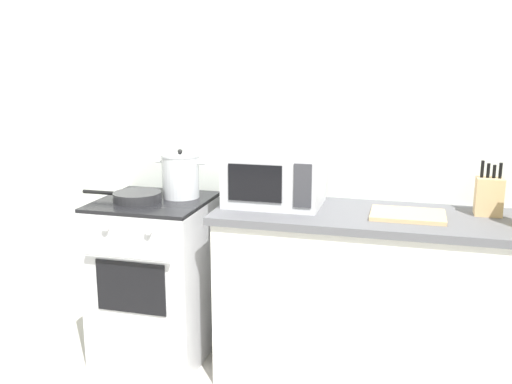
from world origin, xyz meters
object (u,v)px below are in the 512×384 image
Objects in this scene: microwave at (275,177)px; stock_pot at (181,176)px; frying_pan at (136,197)px; stove at (156,278)px; knife_block at (489,196)px; cutting_board at (408,215)px.

stock_pot is at bearing 177.42° from microwave.
stove is at bearing 32.83° from frying_pan.
stock_pot reaches higher than frying_pan.
stock_pot and knife_block have the same top height.
frying_pan is 1.84m from knife_block.
stove is 1.98× the size of frying_pan.
microwave is at bearing 173.60° from cutting_board.
frying_pan is 0.93× the size of microwave.
knife_block reaches higher than cutting_board.
frying_pan is (-0.07, -0.05, 0.48)m from stove.
frying_pan is 0.77m from microwave.
stove is 1.45m from cutting_board.
stock_pot reaches higher than cutting_board.
microwave reaches higher than frying_pan.
cutting_board is at bearing -4.72° from stock_pot.
microwave is at bearing 6.67° from stove.
stove is 0.49m from frying_pan.
frying_pan is 1.29× the size of cutting_board.
stock_pot reaches higher than stove.
stove is at bearing -175.41° from knife_block.
knife_block is at bearing 20.02° from cutting_board.
microwave is 1.08m from knife_block.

